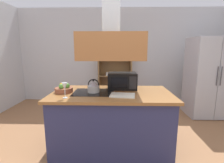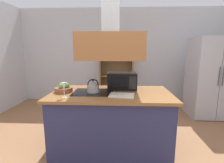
{
  "view_description": "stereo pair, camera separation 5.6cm",
  "coord_description": "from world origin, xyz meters",
  "px_view_note": "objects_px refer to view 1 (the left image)",
  "views": [
    {
      "loc": [
        -0.11,
        -2.07,
        1.53
      ],
      "look_at": [
        -0.18,
        0.72,
        1.0
      ],
      "focal_mm": 27.02,
      "sensor_mm": 36.0,
      "label": 1
    },
    {
      "loc": [
        -0.06,
        -2.07,
        1.53
      ],
      "look_at": [
        -0.18,
        0.72,
        1.0
      ],
      "focal_mm": 27.02,
      "sensor_mm": 36.0,
      "label": 2
    }
  ],
  "objects_px": {
    "microwave": "(122,81)",
    "fruit_bowl": "(64,89)",
    "kettle": "(94,87)",
    "refrigerator": "(209,77)",
    "wine_glass_on_counter": "(65,87)",
    "dish_cabinet": "(115,72)",
    "cutting_board": "(122,95)"
  },
  "relations": [
    {
      "from": "microwave",
      "to": "fruit_bowl",
      "type": "height_order",
      "value": "microwave"
    },
    {
      "from": "dish_cabinet",
      "to": "kettle",
      "type": "bearing_deg",
      "value": -97.09
    },
    {
      "from": "cutting_board",
      "to": "microwave",
      "type": "bearing_deg",
      "value": 88.65
    },
    {
      "from": "kettle",
      "to": "microwave",
      "type": "bearing_deg",
      "value": 31.15
    },
    {
      "from": "refrigerator",
      "to": "wine_glass_on_counter",
      "type": "relative_size",
      "value": 8.76
    },
    {
      "from": "fruit_bowl",
      "to": "microwave",
      "type": "bearing_deg",
      "value": 17.21
    },
    {
      "from": "dish_cabinet",
      "to": "fruit_bowl",
      "type": "distance_m",
      "value": 2.53
    },
    {
      "from": "refrigerator",
      "to": "dish_cabinet",
      "type": "height_order",
      "value": "dish_cabinet"
    },
    {
      "from": "refrigerator",
      "to": "fruit_bowl",
      "type": "xyz_separation_m",
      "value": [
        -2.92,
        -1.45,
        0.05
      ]
    },
    {
      "from": "kettle",
      "to": "microwave",
      "type": "relative_size",
      "value": 0.44
    },
    {
      "from": "cutting_board",
      "to": "microwave",
      "type": "relative_size",
      "value": 0.74
    },
    {
      "from": "kettle",
      "to": "cutting_board",
      "type": "distance_m",
      "value": 0.47
    },
    {
      "from": "microwave",
      "to": "kettle",
      "type": "bearing_deg",
      "value": -148.85
    },
    {
      "from": "fruit_bowl",
      "to": "kettle",
      "type": "bearing_deg",
      "value": 1.22
    },
    {
      "from": "dish_cabinet",
      "to": "microwave",
      "type": "distance_m",
      "value": 2.16
    },
    {
      "from": "wine_glass_on_counter",
      "to": "fruit_bowl",
      "type": "xyz_separation_m",
      "value": [
        -0.11,
        0.3,
        -0.1
      ]
    },
    {
      "from": "dish_cabinet",
      "to": "microwave",
      "type": "xyz_separation_m",
      "value": [
        0.14,
        -2.15,
        0.15
      ]
    },
    {
      "from": "refrigerator",
      "to": "cutting_board",
      "type": "distance_m",
      "value": 2.61
    },
    {
      "from": "kettle",
      "to": "microwave",
      "type": "distance_m",
      "value": 0.51
    },
    {
      "from": "kettle",
      "to": "fruit_bowl",
      "type": "distance_m",
      "value": 0.45
    },
    {
      "from": "wine_glass_on_counter",
      "to": "fruit_bowl",
      "type": "bearing_deg",
      "value": 109.99
    },
    {
      "from": "kettle",
      "to": "wine_glass_on_counter",
      "type": "bearing_deg",
      "value": -137.57
    },
    {
      "from": "dish_cabinet",
      "to": "cutting_board",
      "type": "xyz_separation_m",
      "value": [
        0.13,
        -2.59,
        0.03
      ]
    },
    {
      "from": "cutting_board",
      "to": "dish_cabinet",
      "type": "bearing_deg",
      "value": 92.8
    },
    {
      "from": "dish_cabinet",
      "to": "fruit_bowl",
      "type": "bearing_deg",
      "value": -107.14
    },
    {
      "from": "dish_cabinet",
      "to": "refrigerator",
      "type": "bearing_deg",
      "value": -24.02
    },
    {
      "from": "refrigerator",
      "to": "cutting_board",
      "type": "bearing_deg",
      "value": -141.61
    },
    {
      "from": "kettle",
      "to": "microwave",
      "type": "xyz_separation_m",
      "value": [
        0.44,
        0.26,
        0.04
      ]
    },
    {
      "from": "kettle",
      "to": "microwave",
      "type": "height_order",
      "value": "microwave"
    },
    {
      "from": "wine_glass_on_counter",
      "to": "refrigerator",
      "type": "bearing_deg",
      "value": 31.88
    },
    {
      "from": "dish_cabinet",
      "to": "wine_glass_on_counter",
      "type": "relative_size",
      "value": 9.56
    },
    {
      "from": "cutting_board",
      "to": "fruit_bowl",
      "type": "relative_size",
      "value": 1.28
    }
  ]
}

